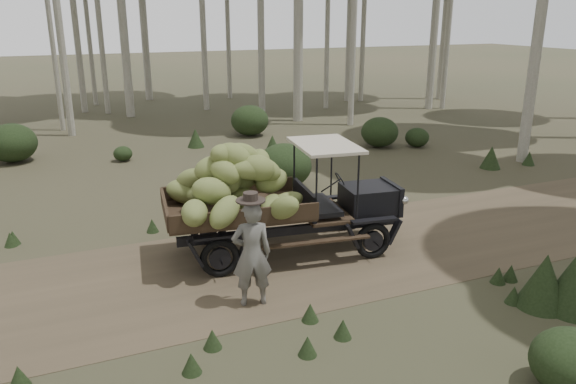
% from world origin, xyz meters
% --- Properties ---
extents(ground, '(120.00, 120.00, 0.00)m').
position_xyz_m(ground, '(0.00, 0.00, 0.00)').
color(ground, '#473D2B').
rests_on(ground, ground).
extents(dirt_track, '(70.00, 4.00, 0.01)m').
position_xyz_m(dirt_track, '(0.00, 0.00, 0.00)').
color(dirt_track, brown).
rests_on(dirt_track, ground).
extents(banana_truck, '(4.83, 2.46, 2.37)m').
position_xyz_m(banana_truck, '(0.60, 0.45, 1.36)').
color(banana_truck, black).
rests_on(banana_truck, ground).
extents(farmer, '(0.71, 0.55, 1.90)m').
position_xyz_m(farmer, '(-0.13, -1.28, 0.90)').
color(farmer, '#605D58').
rests_on(farmer, ground).
extents(undergrowth, '(21.49, 24.00, 1.31)m').
position_xyz_m(undergrowth, '(0.00, 1.28, 0.52)').
color(undergrowth, '#233319').
rests_on(undergrowth, ground).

